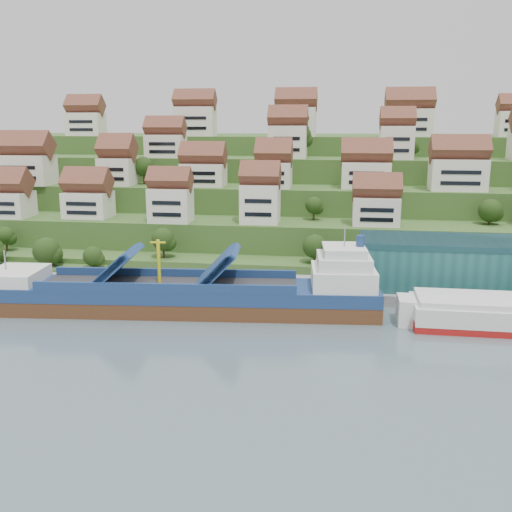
# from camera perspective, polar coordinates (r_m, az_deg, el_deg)

# --- Properties ---
(ground) EXTENTS (300.00, 300.00, 0.00)m
(ground) POSITION_cam_1_polar(r_m,az_deg,el_deg) (108.13, -1.27, -5.79)
(ground) COLOR slate
(ground) RESTS_ON ground
(quay) EXTENTS (180.00, 14.00, 2.20)m
(quay) POSITION_cam_1_polar(r_m,az_deg,el_deg) (120.78, 9.33, -3.39)
(quay) COLOR gray
(quay) RESTS_ON ground
(hillside) EXTENTS (260.00, 128.00, 31.00)m
(hillside) POSITION_cam_1_polar(r_m,az_deg,el_deg) (206.60, 3.47, 6.28)
(hillside) COLOR #2D4C1E
(hillside) RESTS_ON ground
(hillside_village) EXTENTS (157.50, 63.81, 29.45)m
(hillside_village) POSITION_cam_1_polar(r_m,az_deg,el_deg) (164.08, 3.37, 9.57)
(hillside_village) COLOR white
(hillside_village) RESTS_ON ground
(hillside_trees) EXTENTS (139.95, 62.83, 31.49)m
(hillside_trees) POSITION_cam_1_polar(r_m,az_deg,el_deg) (148.13, -2.69, 5.78)
(hillside_trees) COLOR #264115
(hillside_trees) RESTS_ON ground
(warehouse) EXTENTS (60.00, 15.00, 10.00)m
(warehouse) POSITION_cam_1_polar(r_m,az_deg,el_deg) (126.08, 24.11, -0.81)
(warehouse) COLOR #215B5A
(warehouse) RESTS_ON quay
(flagpole) EXTENTS (1.28, 0.16, 8.00)m
(flagpole) POSITION_cam_1_polar(r_m,az_deg,el_deg) (114.41, 8.53, -1.28)
(flagpole) COLOR gray
(flagpole) RESTS_ON quay
(cargo_ship) EXTENTS (75.51, 17.93, 16.55)m
(cargo_ship) POSITION_cam_1_polar(r_m,az_deg,el_deg) (109.09, -6.52, -3.95)
(cargo_ship) COLOR #532F19
(cargo_ship) RESTS_ON ground
(second_ship) EXTENTS (30.04, 11.26, 8.70)m
(second_ship) POSITION_cam_1_polar(r_m,az_deg,el_deg) (109.04, 23.53, -5.30)
(second_ship) COLOR maroon
(second_ship) RESTS_ON ground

